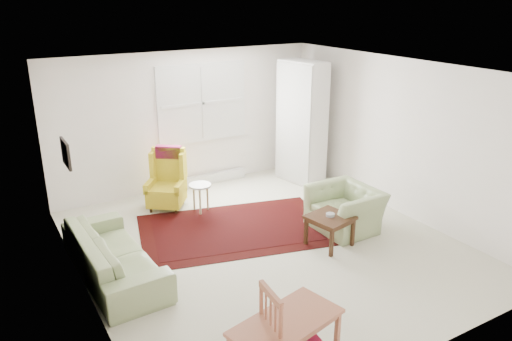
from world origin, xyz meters
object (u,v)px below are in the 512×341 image
sofa (113,246)px  stool (201,198)px  cabinet (302,122)px  desk_chair (290,334)px  coffee_table (329,230)px  armchair (345,205)px  wingback_chair (166,180)px

sofa → stool: size_ratio=4.22×
cabinet → desk_chair: (-3.17, -4.29, -0.64)m
sofa → desk_chair: 2.79m
sofa → coffee_table: bearing=-106.9°
stool → cabinet: 2.49m
armchair → wingback_chair: wingback_chair is taller
desk_chair → coffee_table: bearing=-40.6°
stool → coffee_table: bearing=-61.1°
coffee_table → desk_chair: size_ratio=0.56×
cabinet → desk_chair: size_ratio=2.26×
sofa → cabinet: 4.45m
coffee_table → cabinet: (1.19, 2.39, 0.91)m
armchair → coffee_table: 0.65m
coffee_table → stool: stool is taller
stool → armchair: bearing=-45.6°
wingback_chair → stool: 0.66m
armchair → coffee_table: armchair is taller
sofa → wingback_chair: size_ratio=2.04×
coffee_table → sofa: bearing=165.5°
armchair → desk_chair: desk_chair is taller
sofa → desk_chair: size_ratio=2.05×
stool → desk_chair: 4.00m
armchair → wingback_chair: size_ratio=0.98×
stool → desk_chair: desk_chair is taller
armchair → stool: (-1.65, 1.68, -0.14)m
desk_chair → wingback_chair: bearing=-0.4°
coffee_table → stool: 2.28m
sofa → desk_chair: bearing=-163.7°
armchair → cabinet: bearing=162.0°
armchair → cabinet: 2.30m
wingback_chair → sofa: bearing=-91.3°
desk_chair → cabinet: bearing=-30.8°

